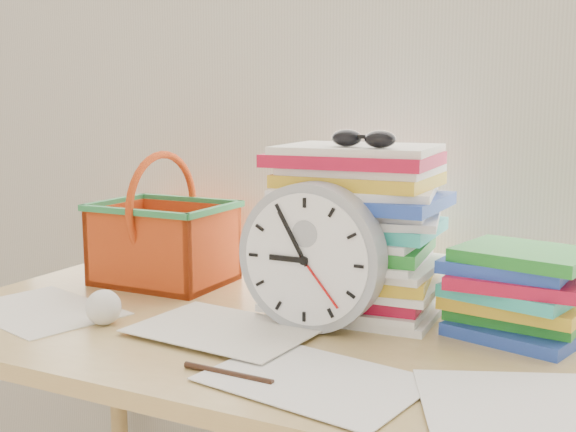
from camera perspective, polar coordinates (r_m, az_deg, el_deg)
The scene contains 10 objects.
curtain at distance 1.61m, azimuth 6.01°, elevation 14.02°, with size 2.40×0.01×2.50m, color beige.
desk at distance 1.35m, azimuth -0.32°, elevation -11.98°, with size 1.40×0.70×0.75m.
paper_stack at distance 1.40m, azimuth 5.75°, elevation -1.13°, with size 0.33×0.27×0.33m, color white, non-canonical shape.
clock at distance 1.29m, azimuth 1.88°, elevation -3.26°, with size 0.27×0.27×0.05m, color #95999F.
sunglasses at distance 1.32m, azimuth 5.96°, elevation 6.11°, with size 0.14×0.12×0.04m, color black, non-canonical shape.
book_stack at distance 1.34m, azimuth 17.45°, elevation -5.65°, with size 0.26×0.20×0.16m, color white, non-canonical shape.
basket at distance 1.65m, azimuth -9.82°, elevation -0.25°, with size 0.29×0.23×0.29m, color #DA4B15, non-canonical shape.
crumpled_ball at distance 1.39m, azimuth -14.39°, elevation -6.97°, with size 0.07×0.07×0.07m, color white.
pen at distance 1.11m, azimuth -4.78°, elevation -12.29°, with size 0.01×0.01×0.16m, color black.
scattered_papers at distance 1.32m, azimuth -0.32°, elevation -8.72°, with size 1.26×0.42×0.02m, color white, non-canonical shape.
Camera 1 is at (0.57, 0.48, 1.16)m, focal length 45.00 mm.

